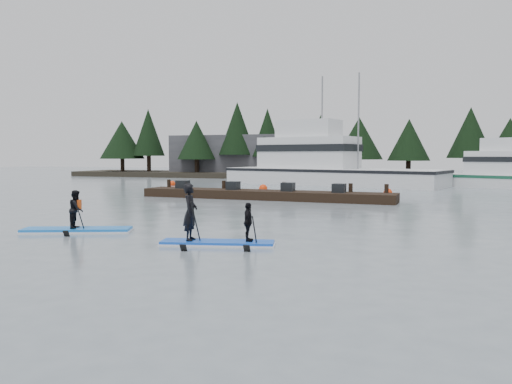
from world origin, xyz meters
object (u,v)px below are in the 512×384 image
(paddleboard_solo, at_px, (77,219))
(fishing_boat_large, at_px, (325,175))
(paddleboard_duo, at_px, (212,224))
(floating_dock, at_px, (264,195))

(paddleboard_solo, bearing_deg, fishing_boat_large, 63.69)
(fishing_boat_large, height_order, paddleboard_duo, fishing_boat_large)
(paddleboard_solo, bearing_deg, floating_dock, 60.22)
(floating_dock, height_order, paddleboard_solo, paddleboard_solo)
(fishing_boat_large, xyz_separation_m, paddleboard_duo, (2.57, -31.05, -0.24))
(paddleboard_duo, bearing_deg, floating_dock, 89.31)
(paddleboard_duo, bearing_deg, paddleboard_solo, 159.20)
(floating_dock, bearing_deg, paddleboard_duo, -75.07)
(floating_dock, distance_m, paddleboard_duo, 15.24)
(paddleboard_solo, xyz_separation_m, paddleboard_duo, (5.34, -0.76, 0.17))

